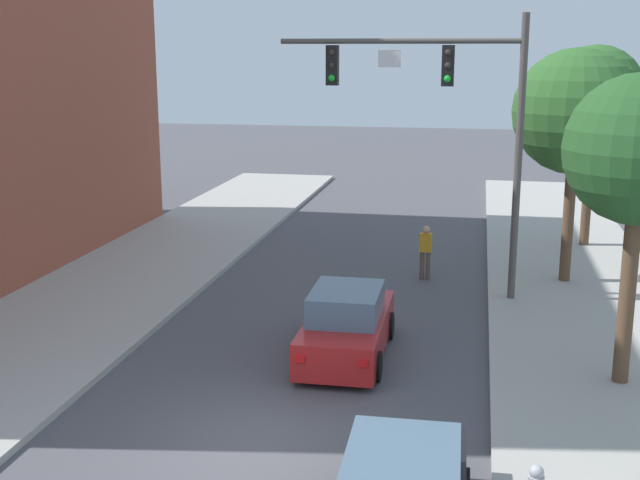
% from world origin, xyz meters
% --- Properties ---
extents(ground_plane, '(120.00, 120.00, 0.00)m').
position_xyz_m(ground_plane, '(0.00, 0.00, 0.00)').
color(ground_plane, '#4C4C51').
extents(traffic_signal_mast, '(6.45, 0.38, 7.50)m').
position_xyz_m(traffic_signal_mast, '(2.79, 9.14, 5.34)').
color(traffic_signal_mast, '#514C47').
rests_on(traffic_signal_mast, sidewalk_right).
extents(car_lead_red, '(1.86, 4.25, 1.60)m').
position_xyz_m(car_lead_red, '(0.85, 4.35, 0.72)').
color(car_lead_red, '#B21E1E').
rests_on(car_lead_red, ground).
extents(pedestrian_crossing_road, '(0.36, 0.22, 1.64)m').
position_xyz_m(pedestrian_crossing_road, '(2.14, 11.08, 0.91)').
color(pedestrian_crossing_road, brown).
rests_on(pedestrian_crossing_road, ground).
extents(street_tree_nearest, '(2.93, 2.93, 6.19)m').
position_xyz_m(street_tree_nearest, '(6.60, 3.66, 4.84)').
color(street_tree_nearest, brown).
rests_on(street_tree_nearest, sidewalk_right).
extents(street_tree_second, '(3.52, 3.52, 6.66)m').
position_xyz_m(street_tree_second, '(6.19, 11.22, 5.02)').
color(street_tree_second, brown).
rests_on(street_tree_second, sidewalk_right).
extents(street_tree_third, '(3.21, 3.21, 6.76)m').
position_xyz_m(street_tree_third, '(7.28, 16.02, 5.26)').
color(street_tree_third, brown).
rests_on(street_tree_third, sidewalk_right).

